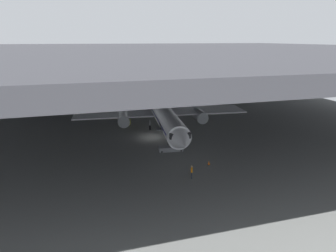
{
  "coord_description": "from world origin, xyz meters",
  "views": [
    {
      "loc": [
        -11.19,
        -47.67,
        16.33
      ],
      "look_at": [
        2.03,
        -2.09,
        2.44
      ],
      "focal_mm": 31.89,
      "sensor_mm": 36.0,
      "label": 1
    }
  ],
  "objects_px": {
    "crew_worker_near_nose": "(192,171)",
    "baggage_tug": "(127,122)",
    "airplane_main": "(164,115)",
    "crew_worker_by_stairs": "(169,139)",
    "airplane_distant": "(41,92)",
    "boarding_stairs": "(170,146)",
    "traffic_cone_orange": "(209,163)"
  },
  "relations": [
    {
      "from": "crew_worker_near_nose",
      "to": "baggage_tug",
      "type": "distance_m",
      "value": 26.03
    },
    {
      "from": "airplane_main",
      "to": "crew_worker_near_nose",
      "type": "height_order",
      "value": "airplane_main"
    },
    {
      "from": "crew_worker_by_stairs",
      "to": "airplane_distant",
      "type": "bearing_deg",
      "value": 120.89
    },
    {
      "from": "boarding_stairs",
      "to": "airplane_main",
      "type": "bearing_deg",
      "value": 80.73
    },
    {
      "from": "crew_worker_by_stairs",
      "to": "baggage_tug",
      "type": "height_order",
      "value": "crew_worker_by_stairs"
    },
    {
      "from": "airplane_main",
      "to": "crew_worker_near_nose",
      "type": "bearing_deg",
      "value": -95.21
    },
    {
      "from": "crew_worker_near_nose",
      "to": "airplane_distant",
      "type": "relative_size",
      "value": 0.05
    },
    {
      "from": "crew_worker_by_stairs",
      "to": "airplane_distant",
      "type": "height_order",
      "value": "airplane_distant"
    },
    {
      "from": "traffic_cone_orange",
      "to": "baggage_tug",
      "type": "bearing_deg",
      "value": 108.6
    },
    {
      "from": "airplane_distant",
      "to": "traffic_cone_orange",
      "type": "relative_size",
      "value": 53.69
    },
    {
      "from": "airplane_main",
      "to": "baggage_tug",
      "type": "relative_size",
      "value": 13.95
    },
    {
      "from": "crew_worker_near_nose",
      "to": "baggage_tug",
      "type": "relative_size",
      "value": 0.71
    },
    {
      "from": "boarding_stairs",
      "to": "crew_worker_near_nose",
      "type": "height_order",
      "value": "boarding_stairs"
    },
    {
      "from": "crew_worker_near_nose",
      "to": "traffic_cone_orange",
      "type": "height_order",
      "value": "crew_worker_near_nose"
    },
    {
      "from": "crew_worker_near_nose",
      "to": "traffic_cone_orange",
      "type": "xyz_separation_m",
      "value": [
        3.7,
        3.24,
        -0.69
      ]
    },
    {
      "from": "boarding_stairs",
      "to": "baggage_tug",
      "type": "height_order",
      "value": "boarding_stairs"
    },
    {
      "from": "boarding_stairs",
      "to": "crew_worker_near_nose",
      "type": "relative_size",
      "value": 2.62
    },
    {
      "from": "airplane_main",
      "to": "crew_worker_by_stairs",
      "type": "relative_size",
      "value": 19.86
    },
    {
      "from": "baggage_tug",
      "to": "crew_worker_near_nose",
      "type": "bearing_deg",
      "value": -81.45
    },
    {
      "from": "crew_worker_by_stairs",
      "to": "crew_worker_near_nose",
      "type": "bearing_deg",
      "value": -93.13
    },
    {
      "from": "crew_worker_by_stairs",
      "to": "traffic_cone_orange",
      "type": "height_order",
      "value": "crew_worker_by_stairs"
    },
    {
      "from": "traffic_cone_orange",
      "to": "baggage_tug",
      "type": "height_order",
      "value": "baggage_tug"
    },
    {
      "from": "boarding_stairs",
      "to": "traffic_cone_orange",
      "type": "relative_size",
      "value": 7.47
    },
    {
      "from": "airplane_main",
      "to": "traffic_cone_orange",
      "type": "relative_size",
      "value": 55.93
    },
    {
      "from": "traffic_cone_orange",
      "to": "boarding_stairs",
      "type": "bearing_deg",
      "value": 118.01
    },
    {
      "from": "airplane_main",
      "to": "boarding_stairs",
      "type": "relative_size",
      "value": 7.48
    },
    {
      "from": "boarding_stairs",
      "to": "airplane_distant",
      "type": "xyz_separation_m",
      "value": [
        -22.36,
        40.64,
        2.52
      ]
    },
    {
      "from": "crew_worker_by_stairs",
      "to": "traffic_cone_orange",
      "type": "bearing_deg",
      "value": -71.5
    },
    {
      "from": "airplane_main",
      "to": "baggage_tug",
      "type": "distance_m",
      "value": 9.18
    },
    {
      "from": "baggage_tug",
      "to": "crew_worker_by_stairs",
      "type": "bearing_deg",
      "value": -71.33
    },
    {
      "from": "crew_worker_by_stairs",
      "to": "traffic_cone_orange",
      "type": "relative_size",
      "value": 2.82
    },
    {
      "from": "airplane_main",
      "to": "crew_worker_by_stairs",
      "type": "xyz_separation_m",
      "value": [
        -1.06,
        -6.71,
        -2.33
      ]
    }
  ]
}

